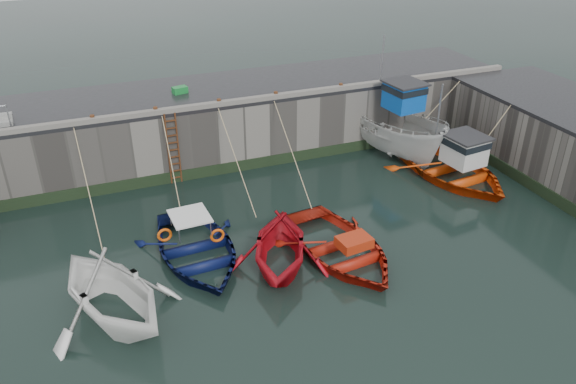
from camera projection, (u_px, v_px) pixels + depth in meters
name	position (u px, v px, depth m)	size (l,w,h in m)	color
ground	(308.00, 312.00, 17.18)	(120.00, 120.00, 0.00)	black
quay_back	(205.00, 124.00, 26.64)	(30.00, 5.00, 3.00)	slate
road_back	(202.00, 92.00, 25.88)	(30.00, 5.00, 0.16)	black
kerb_back	(215.00, 104.00, 23.88)	(30.00, 0.30, 0.20)	slate
algae_back	(220.00, 169.00, 25.18)	(30.00, 0.08, 0.50)	black
algae_right	(552.00, 197.00, 22.94)	(0.08, 15.00, 0.50)	black
ladder	(173.00, 149.00, 23.85)	(0.51, 0.08, 3.20)	#3F1E0F
boat_near_white	(115.00, 317.00, 16.97)	(4.29, 4.97, 2.62)	white
boat_near_white_rope	(99.00, 229.00, 21.28)	(0.04, 6.15, 3.10)	tan
boat_near_blue	(197.00, 257.00, 19.70)	(3.88, 5.44, 1.13)	#09113D
boat_near_blue_rope	(173.00, 201.00, 23.13)	(0.04, 4.30, 3.10)	tan
boat_near_blacktrim	(280.00, 265.00, 19.28)	(3.73, 4.33, 2.28)	red
boat_near_blacktrim_rope	(238.00, 199.00, 23.33)	(0.04, 5.59, 3.10)	tan
boat_near_navy	(340.00, 254.00, 19.83)	(3.88, 5.44, 1.13)	#B41F0F
boat_near_navy_rope	(287.00, 190.00, 23.96)	(0.04, 5.76, 3.10)	tan
boat_far_white	(393.00, 130.00, 26.89)	(3.48, 7.35, 5.74)	silver
boat_far_orange	(452.00, 169.00, 24.88)	(5.10, 6.64, 4.28)	#E1450B
fish_crate	(180.00, 90.00, 25.38)	(0.65, 0.40, 0.29)	#167D30
bollard_a	(93.00, 118.00, 22.33)	(0.18, 0.18, 0.28)	#3F1E0F
bollard_b	(156.00, 110.00, 23.14)	(0.18, 0.18, 0.28)	#3F1E0F
bollard_c	(219.00, 102.00, 24.00)	(0.18, 0.18, 0.28)	#3F1E0F
bollard_d	(276.00, 95.00, 24.84)	(0.18, 0.18, 0.28)	#3F1E0F
bollard_e	(341.00, 86.00, 25.87)	(0.18, 0.18, 0.28)	#3F1E0F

